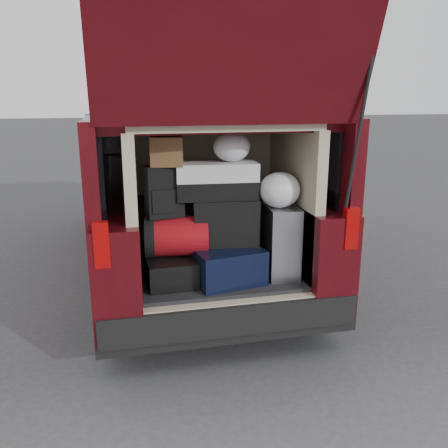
{
  "coord_description": "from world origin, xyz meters",
  "views": [
    {
      "loc": [
        -0.74,
        -3.28,
        1.94
      ],
      "look_at": [
        0.06,
        0.2,
        0.96
      ],
      "focal_mm": 38.0,
      "sensor_mm": 36.0,
      "label": 1
    }
  ],
  "objects": [
    {
      "name": "ground",
      "position": [
        0.0,
        0.0,
        0.0
      ],
      "size": [
        80.0,
        80.0,
        0.0
      ],
      "primitive_type": "plane",
      "color": "#323234",
      "rests_on": "ground"
    },
    {
      "name": "minivan",
      "position": [
        0.0,
        1.86,
        0.91
      ],
      "size": [
        1.9,
        5.35,
        2.77
      ],
      "color": "black",
      "rests_on": "ground"
    },
    {
      "name": "load_floor",
      "position": [
        0.0,
        0.28,
        0.28
      ],
      "size": [
        1.24,
        1.05,
        0.55
      ],
      "primitive_type": "cube",
      "color": "black",
      "rests_on": "ground"
    },
    {
      "name": "black_hardshell",
      "position": [
        -0.39,
        0.13,
        0.65
      ],
      "size": [
        0.39,
        0.52,
        0.2
      ],
      "primitive_type": "cube",
      "rotation": [
        0.0,
        0.0,
        0.05
      ],
      "color": "black",
      "rests_on": "load_floor"
    },
    {
      "name": "navy_hardshell",
      "position": [
        0.02,
        0.12,
        0.68
      ],
      "size": [
        0.6,
        0.69,
        0.27
      ],
      "primitive_type": "cube",
      "rotation": [
        0.0,
        0.0,
        0.17
      ],
      "color": "black",
      "rests_on": "load_floor"
    },
    {
      "name": "silver_roller",
      "position": [
        0.48,
        0.07,
        0.83
      ],
      "size": [
        0.26,
        0.39,
        0.56
      ],
      "primitive_type": "cube",
      "rotation": [
        0.0,
        0.0,
        -0.08
      ],
      "color": "white",
      "rests_on": "load_floor"
    },
    {
      "name": "red_duffel",
      "position": [
        -0.33,
        0.15,
        0.9
      ],
      "size": [
        0.5,
        0.35,
        0.3
      ],
      "primitive_type": "cube",
      "rotation": [
        0.0,
        0.0,
        -0.1
      ],
      "color": "#9E0E11",
      "rests_on": "black_hardshell"
    },
    {
      "name": "black_soft_case",
      "position": [
        0.06,
        0.16,
        1.0
      ],
      "size": [
        0.52,
        0.35,
        0.36
      ],
      "primitive_type": "cube",
      "rotation": [
        0.0,
        0.0,
        -0.11
      ],
      "color": "black",
      "rests_on": "navy_hardshell"
    },
    {
      "name": "backpack",
      "position": [
        -0.41,
        0.17,
        1.25
      ],
      "size": [
        0.29,
        0.2,
        0.38
      ],
      "primitive_type": "cube",
      "rotation": [
        0.0,
        0.0,
        0.16
      ],
      "color": "black",
      "rests_on": "red_duffel"
    },
    {
      "name": "twotone_duffel",
      "position": [
        -0.0,
        0.2,
        1.31
      ],
      "size": [
        0.63,
        0.36,
        0.27
      ],
      "primitive_type": "cube",
      "rotation": [
        0.0,
        0.0,
        -0.08
      ],
      "color": "silver",
      "rests_on": "black_soft_case"
    },
    {
      "name": "grocery_sack_lower",
      "position": [
        -0.38,
        0.16,
        1.54
      ],
      "size": [
        0.26,
        0.22,
        0.21
      ],
      "primitive_type": "cube",
      "rotation": [
        0.0,
        0.0,
        -0.16
      ],
      "color": "brown",
      "rests_on": "backpack"
    },
    {
      "name": "plastic_bag_center",
      "position": [
        0.11,
        0.19,
        1.56
      ],
      "size": [
        0.32,
        0.31,
        0.22
      ],
      "primitive_type": "ellipsoid",
      "rotation": [
        0.0,
        0.0,
        0.19
      ],
      "color": "white",
      "rests_on": "twotone_duffel"
    },
    {
      "name": "plastic_bag_right",
      "position": [
        0.45,
        0.04,
        1.24
      ],
      "size": [
        0.31,
        0.29,
        0.27
      ],
      "primitive_type": "ellipsoid",
      "rotation": [
        0.0,
        0.0,
        -0.0
      ],
      "color": "white",
      "rests_on": "silver_roller"
    }
  ]
}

